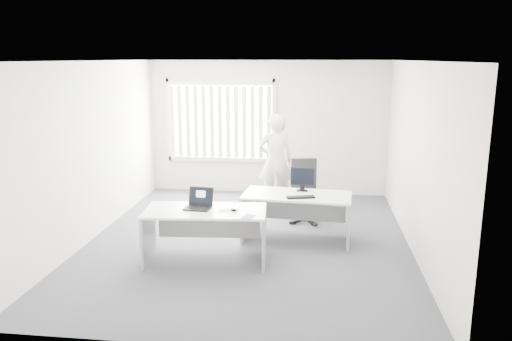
# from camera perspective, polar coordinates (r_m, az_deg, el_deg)

# --- Properties ---
(ground) EXTENTS (6.00, 6.00, 0.00)m
(ground) POSITION_cam_1_polar(r_m,az_deg,el_deg) (7.99, -0.88, -8.08)
(ground) COLOR #4E4F55
(ground) RESTS_ON ground
(wall_back) EXTENTS (5.00, 0.02, 2.80)m
(wall_back) POSITION_cam_1_polar(r_m,az_deg,el_deg) (10.55, 1.33, 4.89)
(wall_back) COLOR silver
(wall_back) RESTS_ON ground
(wall_front) EXTENTS (5.00, 0.02, 2.80)m
(wall_front) POSITION_cam_1_polar(r_m,az_deg,el_deg) (4.74, -5.93, -5.01)
(wall_front) COLOR silver
(wall_front) RESTS_ON ground
(wall_left) EXTENTS (0.02, 6.00, 2.80)m
(wall_left) POSITION_cam_1_polar(r_m,az_deg,el_deg) (8.33, -18.23, 2.13)
(wall_left) COLOR silver
(wall_left) RESTS_ON ground
(wall_right) EXTENTS (0.02, 6.00, 2.80)m
(wall_right) POSITION_cam_1_polar(r_m,az_deg,el_deg) (7.68, 17.89, 1.30)
(wall_right) COLOR silver
(wall_right) RESTS_ON ground
(ceiling) EXTENTS (5.00, 6.00, 0.02)m
(ceiling) POSITION_cam_1_polar(r_m,az_deg,el_deg) (7.47, -0.96, 12.42)
(ceiling) COLOR white
(ceiling) RESTS_ON wall_back
(window) EXTENTS (2.32, 0.06, 1.76)m
(window) POSITION_cam_1_polar(r_m,az_deg,el_deg) (10.64, -4.08, 5.74)
(window) COLOR silver
(window) RESTS_ON wall_back
(blinds) EXTENTS (2.20, 0.10, 1.50)m
(blinds) POSITION_cam_1_polar(r_m,az_deg,el_deg) (10.58, -4.14, 5.54)
(blinds) COLOR white
(blinds) RESTS_ON wall_back
(desk_near) EXTENTS (1.75, 0.92, 0.77)m
(desk_near) POSITION_cam_1_polar(r_m,az_deg,el_deg) (7.09, -5.78, -6.14)
(desk_near) COLOR white
(desk_near) RESTS_ON ground
(desk_far) EXTENTS (1.73, 0.92, 0.76)m
(desk_far) POSITION_cam_1_polar(r_m,az_deg,el_deg) (7.88, 4.68, -4.22)
(desk_far) COLOR white
(desk_far) RESTS_ON ground
(office_chair) EXTENTS (0.74, 0.74, 1.09)m
(office_chair) POSITION_cam_1_polar(r_m,az_deg,el_deg) (8.94, 5.62, -3.57)
(office_chair) COLOR black
(office_chair) RESTS_ON ground
(person) EXTENTS (0.74, 0.56, 1.82)m
(person) POSITION_cam_1_polar(r_m,az_deg,el_deg) (9.55, 2.24, 1.06)
(person) COLOR silver
(person) RESTS_ON ground
(laptop) EXTENTS (0.39, 0.36, 0.28)m
(laptop) POSITION_cam_1_polar(r_m,az_deg,el_deg) (7.02, -6.72, -3.31)
(laptop) COLOR black
(laptop) RESTS_ON desk_near
(paper_sheet) EXTENTS (0.30, 0.23, 0.00)m
(paper_sheet) POSITION_cam_1_polar(r_m,az_deg,el_deg) (6.93, -3.11, -4.66)
(paper_sheet) COLOR white
(paper_sheet) RESTS_ON desk_near
(mouse) EXTENTS (0.09, 0.12, 0.04)m
(mouse) POSITION_cam_1_polar(r_m,az_deg,el_deg) (6.94, -2.60, -4.42)
(mouse) COLOR #A8A8AA
(mouse) RESTS_ON paper_sheet
(booklet) EXTENTS (0.18, 0.22, 0.01)m
(booklet) POSITION_cam_1_polar(r_m,az_deg,el_deg) (6.68, -0.87, -5.27)
(booklet) COLOR silver
(booklet) RESTS_ON desk_near
(keyboard) EXTENTS (0.45, 0.24, 0.02)m
(keyboard) POSITION_cam_1_polar(r_m,az_deg,el_deg) (7.63, 5.12, -3.06)
(keyboard) COLOR black
(keyboard) RESTS_ON desk_far
(monitor) EXTENTS (0.39, 0.13, 0.38)m
(monitor) POSITION_cam_1_polar(r_m,az_deg,el_deg) (7.97, 5.34, -1.00)
(monitor) COLOR black
(monitor) RESTS_ON desk_far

